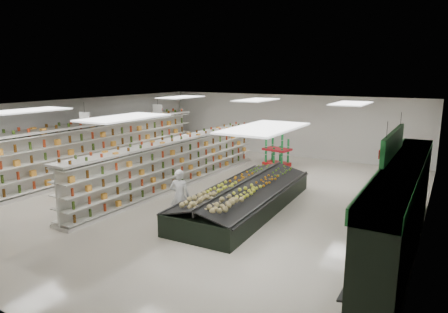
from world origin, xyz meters
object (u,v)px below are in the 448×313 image
Objects in this scene: gondola_left at (89,152)px; produce_island at (245,196)px; gondola_center at (177,164)px; shopper_main at (180,196)px; soda_endcap at (277,151)px; shopper_background at (188,146)px.

gondola_left is 7.55m from produce_island.
gondola_center is 6.73× the size of shopper_main.
produce_island is at bearing -76.67° from soda_endcap.
shopper_background is at bearing 138.62° from produce_island.
gondola_center reaches higher than shopper_background.
gondola_left is 1.23× the size of gondola_center.
gondola_left is 8.37m from soda_endcap.
shopper_background is (-2.24, 3.95, -0.10)m from gondola_center.
shopper_main is at bearing -119.45° from produce_island.
soda_endcap is at bearing -85.71° from shopper_background.
produce_island is 4.21× the size of soda_endcap.
soda_endcap is (-1.45, 6.12, 0.31)m from produce_island.
gondola_left reaches higher than shopper_main.
produce_island is (7.52, -0.36, -0.62)m from gondola_left.
shopper_main reaches higher than produce_island.
produce_island is (3.52, -1.12, -0.42)m from gondola_center.
gondola_center is 3.72m from produce_island.
gondola_left is at bearing 150.20° from shopper_background.
soda_endcap is (2.07, 5.00, -0.12)m from gondola_center.
shopper_background is at bearing -78.90° from shopper_main.
shopper_main is 8.45m from shopper_background.
shopper_main is at bearing -156.06° from shopper_background.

